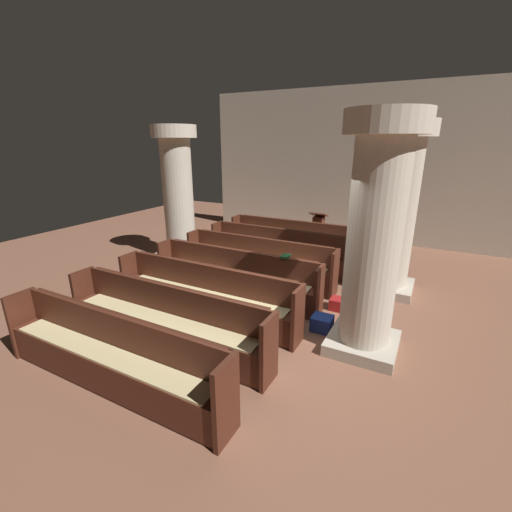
{
  "coord_description": "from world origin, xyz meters",
  "views": [
    {
      "loc": [
        2.12,
        -4.84,
        2.96
      ],
      "look_at": [
        -0.97,
        1.03,
        0.75
      ],
      "focal_mm": 24.16,
      "sensor_mm": 36.0,
      "label": 1
    }
  ],
  "objects_px": {
    "pew_row_4": "(204,293)",
    "pew_row_6": "(109,352)",
    "lectern": "(318,234)",
    "kneeler_box_blue": "(322,323)",
    "pillar_aisle_rear": "(374,237)",
    "kneeler_box_red": "(341,305)",
    "pew_row_2": "(258,259)",
    "pillar_far_side": "(178,192)",
    "hymn_book": "(286,256)",
    "pew_row_1": "(277,247)",
    "pillar_aisle_side": "(396,208)",
    "pew_row_3": "(234,274)",
    "pew_row_5": "(164,317)",
    "pew_row_0": "(292,238)"
  },
  "relations": [
    {
      "from": "pew_row_3",
      "to": "hymn_book",
      "type": "relative_size",
      "value": 17.25
    },
    {
      "from": "pew_row_5",
      "to": "kneeler_box_blue",
      "type": "distance_m",
      "value": 2.51
    },
    {
      "from": "pew_row_0",
      "to": "pew_row_6",
      "type": "relative_size",
      "value": 1.0
    },
    {
      "from": "pillar_aisle_side",
      "to": "pew_row_5",
      "type": "bearing_deg",
      "value": -124.79
    },
    {
      "from": "pew_row_6",
      "to": "hymn_book",
      "type": "bearing_deg",
      "value": 72.65
    },
    {
      "from": "pew_row_3",
      "to": "pillar_aisle_side",
      "type": "relative_size",
      "value": 1.04
    },
    {
      "from": "pillar_far_side",
      "to": "lectern",
      "type": "height_order",
      "value": "pillar_far_side"
    },
    {
      "from": "pew_row_5",
      "to": "pew_row_4",
      "type": "bearing_deg",
      "value": 90.0
    },
    {
      "from": "pew_row_5",
      "to": "pew_row_6",
      "type": "relative_size",
      "value": 1.0
    },
    {
      "from": "pew_row_2",
      "to": "hymn_book",
      "type": "xyz_separation_m",
      "value": [
        0.99,
        -0.8,
        0.46
      ]
    },
    {
      "from": "pew_row_3",
      "to": "pew_row_6",
      "type": "xyz_separation_m",
      "value": [
        0.0,
        -2.97,
        0.0
      ]
    },
    {
      "from": "kneeler_box_blue",
      "to": "pillar_aisle_side",
      "type": "bearing_deg",
      "value": 72.13
    },
    {
      "from": "pew_row_0",
      "to": "pew_row_6",
      "type": "xyz_separation_m",
      "value": [
        0.0,
        -5.94,
        0.0
      ]
    },
    {
      "from": "lectern",
      "to": "kneeler_box_red",
      "type": "distance_m",
      "value": 3.82
    },
    {
      "from": "pew_row_4",
      "to": "pillar_aisle_rear",
      "type": "distance_m",
      "value": 2.91
    },
    {
      "from": "pew_row_5",
      "to": "kneeler_box_blue",
      "type": "bearing_deg",
      "value": 39.7
    },
    {
      "from": "pew_row_1",
      "to": "pew_row_5",
      "type": "xyz_separation_m",
      "value": [
        0.0,
        -3.96,
        0.0
      ]
    },
    {
      "from": "pillar_aisle_rear",
      "to": "kneeler_box_red",
      "type": "relative_size",
      "value": 8.17
    },
    {
      "from": "pillar_aisle_side",
      "to": "pew_row_1",
      "type": "bearing_deg",
      "value": 175.51
    },
    {
      "from": "pew_row_5",
      "to": "pillar_far_side",
      "type": "relative_size",
      "value": 1.04
    },
    {
      "from": "pew_row_2",
      "to": "pew_row_4",
      "type": "xyz_separation_m",
      "value": [
        0.0,
        -1.98,
        0.0
      ]
    },
    {
      "from": "pew_row_0",
      "to": "pew_row_1",
      "type": "relative_size",
      "value": 1.0
    },
    {
      "from": "pillar_aisle_rear",
      "to": "pew_row_0",
      "type": "bearing_deg",
      "value": 125.98
    },
    {
      "from": "pew_row_0",
      "to": "lectern",
      "type": "xyz_separation_m",
      "value": [
        0.41,
        0.94,
        -0.05
      ]
    },
    {
      "from": "pew_row_0",
      "to": "kneeler_box_red",
      "type": "distance_m",
      "value": 3.24
    },
    {
      "from": "pew_row_6",
      "to": "lectern",
      "type": "xyz_separation_m",
      "value": [
        0.41,
        6.89,
        -0.05
      ]
    },
    {
      "from": "pew_row_5",
      "to": "pew_row_1",
      "type": "bearing_deg",
      "value": 90.0
    },
    {
      "from": "pillar_far_side",
      "to": "hymn_book",
      "type": "distance_m",
      "value": 3.87
    },
    {
      "from": "pillar_aisle_side",
      "to": "pillar_aisle_rear",
      "type": "distance_m",
      "value": 2.4
    },
    {
      "from": "pew_row_4",
      "to": "kneeler_box_red",
      "type": "height_order",
      "value": "pew_row_4"
    },
    {
      "from": "pew_row_4",
      "to": "kneeler_box_blue",
      "type": "xyz_separation_m",
      "value": [
        1.91,
        0.6,
        -0.39
      ]
    },
    {
      "from": "pew_row_1",
      "to": "pew_row_5",
      "type": "height_order",
      "value": "same"
    },
    {
      "from": "pew_row_2",
      "to": "kneeler_box_red",
      "type": "distance_m",
      "value": 2.12
    },
    {
      "from": "pew_row_1",
      "to": "pew_row_6",
      "type": "xyz_separation_m",
      "value": [
        0.0,
        -4.95,
        0.0
      ]
    },
    {
      "from": "pew_row_2",
      "to": "kneeler_box_blue",
      "type": "relative_size",
      "value": 10.64
    },
    {
      "from": "pew_row_1",
      "to": "lectern",
      "type": "height_order",
      "value": "lectern"
    },
    {
      "from": "pew_row_1",
      "to": "pew_row_2",
      "type": "relative_size",
      "value": 1.0
    },
    {
      "from": "pew_row_0",
      "to": "pew_row_5",
      "type": "xyz_separation_m",
      "value": [
        0.0,
        -4.95,
        0.0
      ]
    },
    {
      "from": "pillar_aisle_side",
      "to": "pillar_far_side",
      "type": "relative_size",
      "value": 1.0
    },
    {
      "from": "pew_row_4",
      "to": "pew_row_6",
      "type": "bearing_deg",
      "value": -90.0
    },
    {
      "from": "pew_row_3",
      "to": "pillar_aisle_rear",
      "type": "relative_size",
      "value": 1.04
    },
    {
      "from": "pillar_far_side",
      "to": "pew_row_4",
      "type": "bearing_deg",
      "value": -44.37
    },
    {
      "from": "pillar_far_side",
      "to": "lectern",
      "type": "relative_size",
      "value": 3.09
    },
    {
      "from": "pew_row_2",
      "to": "pew_row_4",
      "type": "relative_size",
      "value": 1.0
    },
    {
      "from": "pew_row_4",
      "to": "lectern",
      "type": "relative_size",
      "value": 3.22
    },
    {
      "from": "pillar_aisle_side",
      "to": "kneeler_box_blue",
      "type": "xyz_separation_m",
      "value": [
        -0.7,
        -2.17,
        -1.62
      ]
    },
    {
      "from": "pew_row_3",
      "to": "pew_row_2",
      "type": "bearing_deg",
      "value": 90.0
    },
    {
      "from": "lectern",
      "to": "kneeler_box_blue",
      "type": "bearing_deg",
      "value": -70.87
    },
    {
      "from": "pew_row_1",
      "to": "kneeler_box_red",
      "type": "height_order",
      "value": "pew_row_1"
    },
    {
      "from": "kneeler_box_red",
      "to": "kneeler_box_blue",
      "type": "height_order",
      "value": "kneeler_box_blue"
    }
  ]
}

